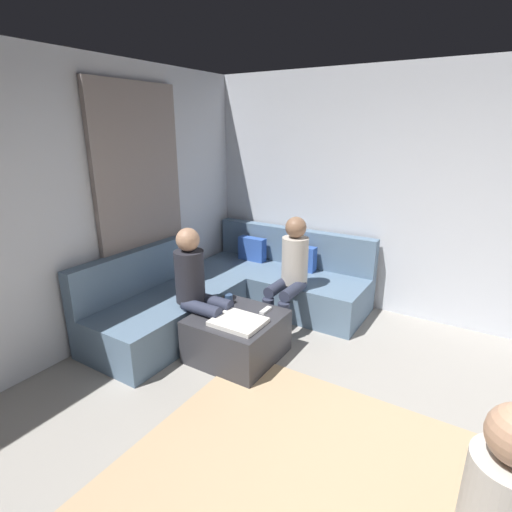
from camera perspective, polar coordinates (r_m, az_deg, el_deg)
name	(u,v)px	position (r m, az deg, el deg)	size (l,w,h in m)	color
wall_back	(460,202)	(4.58, 27.20, 6.95)	(6.00, 0.12, 2.70)	silver
wall_left	(7,223)	(3.72, -32.13, 4.01)	(0.12, 6.00, 2.70)	silver
curtain_panel	(142,209)	(4.37, -16.07, 6.46)	(0.06, 1.10, 2.50)	gray
area_rug	(327,508)	(2.72, 10.17, -32.05)	(2.60, 2.20, 0.01)	tan
sectional_couch	(234,291)	(4.58, -3.16, -5.03)	(2.10, 2.55, 0.87)	slate
ottoman	(237,336)	(3.80, -2.73, -11.39)	(0.76, 0.76, 0.42)	#333338
folded_blanket	(238,322)	(3.55, -2.55, -9.40)	(0.44, 0.36, 0.04)	white
coffee_mug	(229,299)	(3.93, -3.96, -6.17)	(0.08, 0.08, 0.10)	#334C72
game_remote	(266,310)	(3.77, 1.40, -7.78)	(0.05, 0.15, 0.02)	white
person_on_couch_back	(290,270)	(4.16, 4.96, -1.95)	(0.30, 0.60, 1.20)	#2D3347
person_on_couch_side	(198,285)	(3.78, -8.30, -4.20)	(0.60, 0.30, 1.20)	#2D3347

